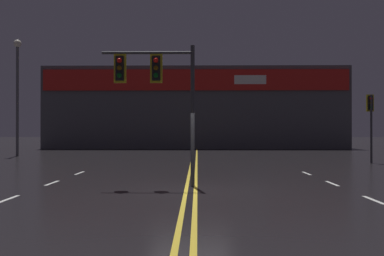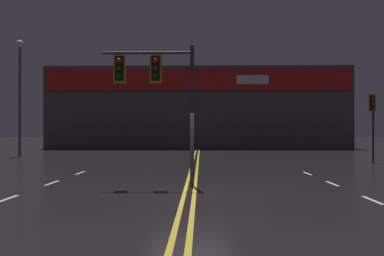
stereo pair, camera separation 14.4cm
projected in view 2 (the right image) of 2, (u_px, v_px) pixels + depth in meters
name	position (u px, v px, depth m)	size (l,w,h in m)	color
ground_plane	(190.00, 190.00, 13.58)	(200.00, 200.00, 0.00)	black
road_markings	(224.00, 198.00, 12.11)	(15.00, 60.00, 0.01)	gold
traffic_signal_median	(154.00, 80.00, 14.64)	(3.18, 0.36, 4.82)	#38383D
traffic_signal_corner_northeast	(372.00, 113.00, 24.74)	(0.42, 0.36, 3.99)	#38383D
streetlight_near_left	(20.00, 81.00, 31.57)	(0.56, 0.56, 8.58)	#59595E
building_backdrop	(198.00, 109.00, 48.06)	(31.44, 10.23, 8.45)	#4C4C51
utility_pole_row	(218.00, 90.00, 42.61)	(48.55, 0.26, 12.33)	#4C3828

